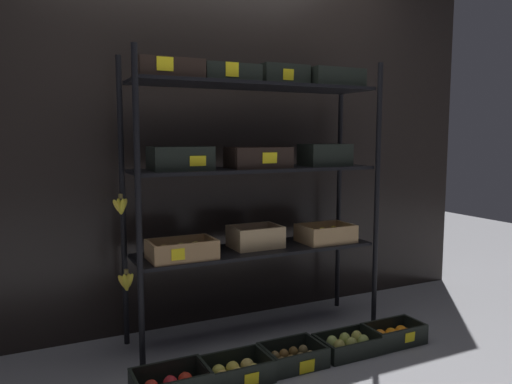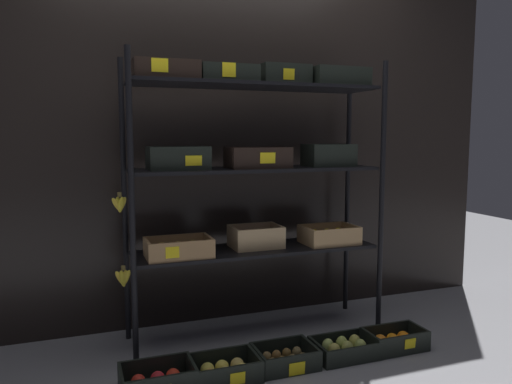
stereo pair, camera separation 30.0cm
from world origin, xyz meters
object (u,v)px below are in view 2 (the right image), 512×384
display_rack (255,163)px  crate_ground_kiwi (285,359)px  crate_ground_apple_gold (224,370)px  crate_ground_orange (395,341)px  crate_ground_apple_red (158,382)px  crate_ground_pear (345,348)px

display_rack → crate_ground_kiwi: 1.14m
display_rack → crate_ground_apple_gold: display_rack is taller
crate_ground_kiwi → crate_ground_orange: (0.69, -0.02, 0.00)m
display_rack → crate_ground_orange: display_rack is taller
crate_ground_apple_red → crate_ground_apple_gold: (0.34, 0.00, -0.00)m
crate_ground_kiwi → crate_ground_orange: bearing=-1.6°
display_rack → crate_ground_pear: 1.19m
display_rack → crate_ground_apple_red: display_rack is taller
crate_ground_apple_gold → crate_ground_kiwi: size_ratio=1.09×
crate_ground_pear → crate_ground_orange: crate_ground_orange is taller
display_rack → crate_ground_orange: bearing=-34.6°
crate_ground_pear → crate_ground_orange: 0.33m
crate_ground_apple_red → display_rack: bearing=35.4°
crate_ground_orange → display_rack: bearing=145.4°
crate_ground_apple_red → crate_ground_kiwi: crate_ground_apple_red is taller
display_rack → crate_ground_apple_red: size_ratio=4.69×
display_rack → crate_ground_pear: bearing=-51.5°
crate_ground_pear → crate_ground_apple_red: bearing=-179.1°
crate_ground_apple_gold → crate_ground_kiwi: bearing=3.4°
crate_ground_apple_gold → crate_ground_orange: (1.04, 0.00, 0.00)m
crate_ground_apple_gold → crate_ground_kiwi: (0.35, 0.02, -0.00)m
display_rack → crate_ground_apple_gold: bearing=-125.3°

